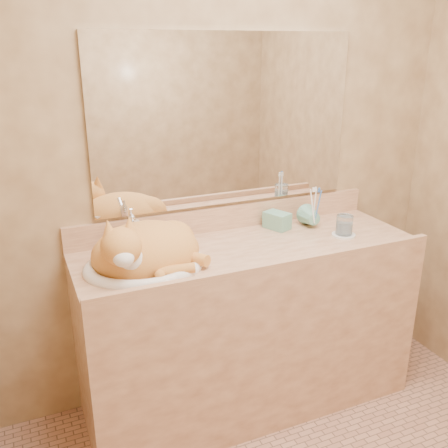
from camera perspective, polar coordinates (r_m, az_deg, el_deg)
name	(u,v)px	position (r m, az deg, el deg)	size (l,w,h in m)	color
wall_back	(226,150)	(2.43, 0.22, 8.42)	(2.40, 0.02, 2.50)	brown
vanity_counter	(248,327)	(2.50, 2.78, -11.65)	(1.60, 0.55, 0.85)	#9A6545
mirror	(227,121)	(2.40, 0.35, 11.65)	(1.30, 0.02, 0.80)	white
sink_basin	(144,249)	(2.10, -9.12, -2.89)	(0.50, 0.42, 0.16)	white
faucet	(133,232)	(2.27, -10.39, -0.85)	(0.05, 0.13, 0.18)	silver
cat	(144,248)	(2.11, -9.14, -2.69)	(0.47, 0.38, 0.26)	#C4752D
soap_dispenser	(288,213)	(2.48, 7.28, 1.20)	(0.09, 0.09, 0.19)	#6AA98F
toothbrush_cup	(315,220)	(2.54, 10.31, 0.42)	(0.11, 0.11, 0.10)	#6AA98F
toothbrushes	(316,205)	(2.52, 10.43, 2.18)	(0.04, 0.04, 0.22)	white
saucer	(344,235)	(2.51, 13.50, -1.22)	(0.11, 0.11, 0.01)	white
water_glass	(344,225)	(2.49, 13.60, -0.10)	(0.08, 0.08, 0.09)	silver
lotion_bottle	(112,247)	(2.21, -12.72, -2.62)	(0.05, 0.05, 0.11)	white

